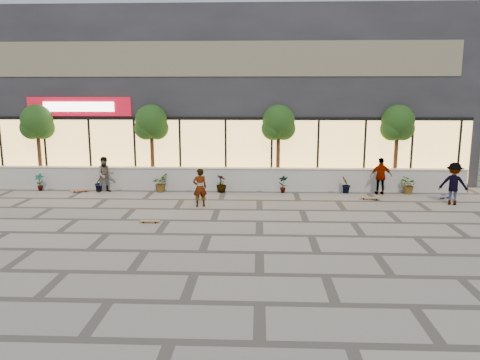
{
  "coord_description": "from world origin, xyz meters",
  "views": [
    {
      "loc": [
        1.59,
        -14.28,
        4.46
      ],
      "look_at": [
        0.91,
        2.57,
        1.3
      ],
      "focal_mm": 35.0,
      "sensor_mm": 36.0,
      "label": 1
    }
  ],
  "objects_px": {
    "tree_midwest": "(151,124)",
    "skateboard_left": "(80,190)",
    "skater_right_far": "(454,184)",
    "tree_east": "(398,125)",
    "skater_right_near": "(381,176)",
    "skater_left": "(105,175)",
    "skater_center": "(200,188)",
    "skateboard_center": "(149,221)",
    "skateboard_right_near": "(370,198)",
    "tree_mideast": "(279,125)",
    "tree_west": "(37,124)",
    "skateboard_right_far": "(445,197)"
  },
  "relations": [
    {
      "from": "skateboard_left",
      "to": "skater_left",
      "type": "bearing_deg",
      "value": -13.47
    },
    {
      "from": "skater_left",
      "to": "skateboard_center",
      "type": "relative_size",
      "value": 2.26
    },
    {
      "from": "skater_right_far",
      "to": "skateboard_left",
      "type": "bearing_deg",
      "value": 19.99
    },
    {
      "from": "tree_west",
      "to": "skater_center",
      "type": "height_order",
      "value": "tree_west"
    },
    {
      "from": "skateboard_left",
      "to": "skater_right_near",
      "type": "bearing_deg",
      "value": -17.92
    },
    {
      "from": "skater_center",
      "to": "skateboard_center",
      "type": "bearing_deg",
      "value": 39.97
    },
    {
      "from": "tree_east",
      "to": "skater_center",
      "type": "xyz_separation_m",
      "value": [
        -8.73,
        -3.97,
        -2.22
      ]
    },
    {
      "from": "skater_left",
      "to": "skater_right_near",
      "type": "height_order",
      "value": "skater_right_near"
    },
    {
      "from": "tree_mideast",
      "to": "skateboard_right_near",
      "type": "bearing_deg",
      "value": -33.29
    },
    {
      "from": "skateboard_left",
      "to": "tree_midwest",
      "type": "bearing_deg",
      "value": 7.99
    },
    {
      "from": "tree_midwest",
      "to": "skateboard_left",
      "type": "relative_size",
      "value": 4.7
    },
    {
      "from": "tree_east",
      "to": "skateboard_left",
      "type": "distance_m",
      "value": 14.89
    },
    {
      "from": "skater_right_far",
      "to": "tree_east",
      "type": "bearing_deg",
      "value": -39.92
    },
    {
      "from": "skater_left",
      "to": "skateboard_left",
      "type": "bearing_deg",
      "value": 162.1
    },
    {
      "from": "skateboard_right_near",
      "to": "tree_midwest",
      "type": "bearing_deg",
      "value": -179.75
    },
    {
      "from": "skater_left",
      "to": "skateboard_right_far",
      "type": "bearing_deg",
      "value": -25.4
    },
    {
      "from": "skater_center",
      "to": "skateboard_left",
      "type": "bearing_deg",
      "value": -42.32
    },
    {
      "from": "tree_midwest",
      "to": "tree_mideast",
      "type": "distance_m",
      "value": 6.0
    },
    {
      "from": "tree_mideast",
      "to": "skater_right_far",
      "type": "bearing_deg",
      "value": -24.97
    },
    {
      "from": "skateboard_left",
      "to": "skater_right_far",
      "type": "bearing_deg",
      "value": -24.52
    },
    {
      "from": "tree_mideast",
      "to": "skater_right_near",
      "type": "height_order",
      "value": "tree_mideast"
    },
    {
      "from": "skater_left",
      "to": "skateboard_left",
      "type": "distance_m",
      "value": 1.38
    },
    {
      "from": "tree_west",
      "to": "skateboard_right_far",
      "type": "relative_size",
      "value": 5.55
    },
    {
      "from": "tree_mideast",
      "to": "tree_east",
      "type": "height_order",
      "value": "same"
    },
    {
      "from": "tree_east",
      "to": "skater_left",
      "type": "height_order",
      "value": "tree_east"
    },
    {
      "from": "tree_mideast",
      "to": "skateboard_center",
      "type": "xyz_separation_m",
      "value": [
        -4.69,
        -6.42,
        -2.91
      ]
    },
    {
      "from": "tree_mideast",
      "to": "skater_left",
      "type": "height_order",
      "value": "tree_mideast"
    },
    {
      "from": "skateboard_center",
      "to": "tree_east",
      "type": "bearing_deg",
      "value": 32.06
    },
    {
      "from": "tree_midwest",
      "to": "tree_mideast",
      "type": "xyz_separation_m",
      "value": [
        6.0,
        0.0,
        0.0
      ]
    },
    {
      "from": "skateboard_right_far",
      "to": "skater_left",
      "type": "bearing_deg",
      "value": 147.66
    },
    {
      "from": "tree_east",
      "to": "skater_right_near",
      "type": "distance_m",
      "value": 2.77
    },
    {
      "from": "skater_left",
      "to": "skateboard_right_near",
      "type": "xyz_separation_m",
      "value": [
        11.67,
        -1.1,
        -0.72
      ]
    },
    {
      "from": "skateboard_right_far",
      "to": "skater_right_far",
      "type": "bearing_deg",
      "value": -128.52
    },
    {
      "from": "tree_east",
      "to": "skateboard_left",
      "type": "height_order",
      "value": "tree_east"
    },
    {
      "from": "tree_west",
      "to": "skateboard_right_near",
      "type": "relative_size",
      "value": 4.48
    },
    {
      "from": "tree_midwest",
      "to": "skateboard_right_near",
      "type": "height_order",
      "value": "tree_midwest"
    },
    {
      "from": "tree_mideast",
      "to": "tree_east",
      "type": "xyz_separation_m",
      "value": [
        5.5,
        0.0,
        0.0
      ]
    },
    {
      "from": "skater_right_far",
      "to": "skateboard_right_far",
      "type": "relative_size",
      "value": 2.43
    },
    {
      "from": "tree_midwest",
      "to": "skater_right_near",
      "type": "height_order",
      "value": "tree_midwest"
    },
    {
      "from": "tree_mideast",
      "to": "skater_right_near",
      "type": "bearing_deg",
      "value": -17.28
    },
    {
      "from": "skater_center",
      "to": "skater_right_far",
      "type": "xyz_separation_m",
      "value": [
        10.16,
        0.75,
        0.09
      ]
    },
    {
      "from": "tree_midwest",
      "to": "skateboard_right_near",
      "type": "distance_m",
      "value": 10.53
    },
    {
      "from": "tree_west",
      "to": "skater_right_near",
      "type": "xyz_separation_m",
      "value": [
        16.0,
        -1.4,
        -2.17
      ]
    },
    {
      "from": "skateboard_right_near",
      "to": "skateboard_right_far",
      "type": "xyz_separation_m",
      "value": [
        3.3,
        0.42,
        -0.01
      ]
    },
    {
      "from": "skater_center",
      "to": "skater_right_far",
      "type": "relative_size",
      "value": 0.9
    },
    {
      "from": "skateboard_left",
      "to": "tree_mideast",
      "type": "bearing_deg",
      "value": -8.91
    },
    {
      "from": "tree_midwest",
      "to": "skater_center",
      "type": "relative_size",
      "value": 2.55
    },
    {
      "from": "skater_center",
      "to": "skateboard_right_near",
      "type": "height_order",
      "value": "skater_center"
    },
    {
      "from": "tree_west",
      "to": "tree_east",
      "type": "xyz_separation_m",
      "value": [
        17.0,
        0.0,
        0.0
      ]
    },
    {
      "from": "skater_center",
      "to": "skateboard_left",
      "type": "xyz_separation_m",
      "value": [
        -5.8,
        2.47,
        -0.69
      ]
    }
  ]
}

